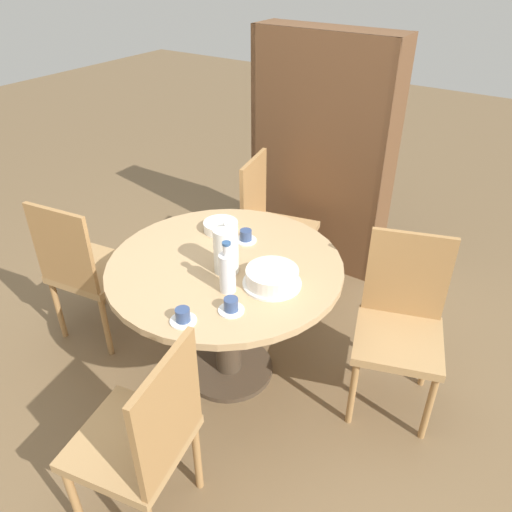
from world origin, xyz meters
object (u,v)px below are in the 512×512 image
bookshelf (319,159)px  cup_c (183,317)px  chair_c (400,323)px  water_bottle (227,271)px  cup_b (231,306)px  coffee_pot (226,249)px  chair_b (144,438)px  chair_d (272,224)px  cake_main (272,277)px  chair_a (86,268)px  cup_a (246,237)px

bookshelf → cup_c: 1.85m
chair_c → water_bottle: water_bottle is taller
chair_c → cup_b: chair_c is taller
coffee_pot → cup_c: (0.07, -0.41, -0.10)m
chair_b → coffee_pot: size_ratio=3.47×
chair_d → cup_c: 1.38m
bookshelf → cake_main: size_ratio=5.92×
bookshelf → coffee_pot: 1.44m
chair_a → cup_b: bearing=167.0°
chair_c → coffee_pot: size_ratio=3.47×
chair_a → cup_b: 1.14m
chair_b → cup_a: bearing=-177.1°
cup_c → chair_c: bearing=48.8°
chair_a → chair_c: 1.76m
chair_b → cake_main: 0.88m
water_bottle → cup_a: water_bottle is taller
chair_a → chair_d: size_ratio=1.00×
chair_a → chair_c: (1.68, 0.53, 0.00)m
water_bottle → cup_a: (-0.18, 0.41, -0.08)m
cup_a → cup_b: same height
chair_d → cup_c: (0.37, -1.30, 0.27)m
chair_b → cup_b: size_ratio=8.12×
cake_main → cup_c: bearing=-111.2°
chair_a → water_bottle: (1.01, 0.02, 0.35)m
chair_b → chair_a: bearing=-132.2°
chair_d → water_bottle: bearing=-170.9°
chair_b → cup_b: 0.63m
chair_c → chair_a: bearing=179.2°
chair_a → bookshelf: size_ratio=0.57×
chair_d → water_bottle: size_ratio=3.63×
water_bottle → cup_b: size_ratio=2.24×
chair_b → chair_d: 1.77m
chair_b → chair_c: (0.58, 1.19, 0.00)m
coffee_pot → cup_b: 0.33m
chair_c → cake_main: size_ratio=3.37×
coffee_pot → chair_d: bearing=108.4°
chair_b → cup_a: size_ratio=8.12×
chair_a → cup_b: size_ratio=8.12×
cup_b → chair_a: bearing=175.3°
chair_a → chair_c: bearing=-170.6°
chair_d → water_bottle: 1.15m
cake_main → cup_b: bearing=-99.0°
cup_c → bookshelf: bearing=99.8°
water_bottle → cup_a: 0.45m
chair_b → bookshelf: bearing=179.7°
chair_c → chair_d: (-1.07, 0.51, 0.00)m
cup_b → bookshelf: bearing=104.9°
chair_d → cup_c: bearing=-176.3°
chair_a → cup_a: bearing=-160.8°
chair_c → cup_b: (-0.57, -0.63, 0.27)m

